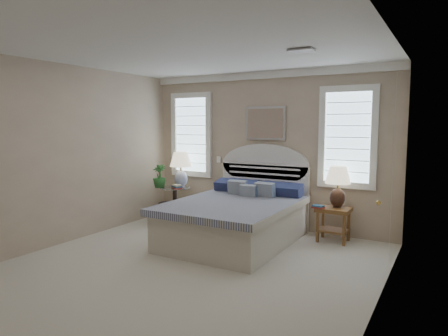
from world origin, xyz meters
TOP-DOWN VIEW (x-y plane):
  - floor at (0.00, 0.00)m, footprint 4.50×5.00m
  - ceiling at (0.00, 0.00)m, footprint 4.50×5.00m
  - wall_back at (0.00, 2.50)m, footprint 4.50×0.02m
  - wall_left at (-2.25, 0.00)m, footprint 0.02×5.00m
  - wall_right at (2.25, 0.00)m, footprint 0.02×5.00m
  - crown_molding at (0.00, 2.46)m, footprint 4.50×0.08m
  - hvac_vent at (1.20, 0.80)m, footprint 0.30×0.20m
  - switch_plate at (-0.95, 2.48)m, footprint 0.08×0.01m
  - window_left at (-1.55, 2.48)m, footprint 0.90×0.06m
  - window_right at (1.40, 2.48)m, footprint 0.90×0.06m
  - painting at (0.00, 2.46)m, footprint 0.74×0.04m
  - closet_door at (2.23, 1.20)m, footprint 0.02×1.80m
  - bed at (0.00, 1.46)m, footprint 1.72×2.28m
  - side_table_left at (-1.65, 2.05)m, footprint 0.56×0.56m
  - nightstand_right at (1.30, 2.15)m, footprint 0.50×0.40m
  - floor_pot at (-1.66, 1.88)m, footprint 0.48×0.48m
  - lamp_left at (-1.58, 2.16)m, footprint 0.53×0.53m
  - lamp_right at (1.33, 2.24)m, footprint 0.49×0.49m
  - potted_plant at (-1.87, 1.88)m, footprint 0.29×0.29m
  - books_left at (-1.51, 1.92)m, footprint 0.22×0.19m
  - books_right at (1.10, 2.00)m, footprint 0.19×0.15m

SIDE VIEW (x-z plane):
  - floor at x=0.00m, z-range -0.01..0.01m
  - floor_pot at x=-1.66m, z-range 0.00..0.36m
  - bed at x=0.00m, z-range -0.35..1.12m
  - nightstand_right at x=1.30m, z-range 0.12..0.65m
  - side_table_left at x=-1.65m, z-range 0.07..0.70m
  - books_right at x=1.10m, z-range 0.53..0.58m
  - books_left at x=-1.51m, z-range 0.63..0.70m
  - potted_plant at x=-1.87m, z-range 0.63..1.06m
  - lamp_right at x=1.33m, z-range 0.60..1.24m
  - lamp_left at x=-1.58m, z-range 0.70..1.37m
  - switch_plate at x=-0.95m, z-range 1.09..1.21m
  - closet_door at x=2.23m, z-range 0.00..2.40m
  - wall_back at x=0.00m, z-range 0.00..2.70m
  - wall_left at x=-2.25m, z-range 0.00..2.70m
  - wall_right at x=2.25m, z-range 0.00..2.70m
  - window_left at x=-1.55m, z-range 0.80..2.40m
  - window_right at x=1.40m, z-range 0.80..2.40m
  - painting at x=0.00m, z-range 1.53..2.11m
  - crown_molding at x=0.00m, z-range 2.58..2.70m
  - hvac_vent at x=1.20m, z-range 2.67..2.69m
  - ceiling at x=0.00m, z-range 2.70..2.71m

